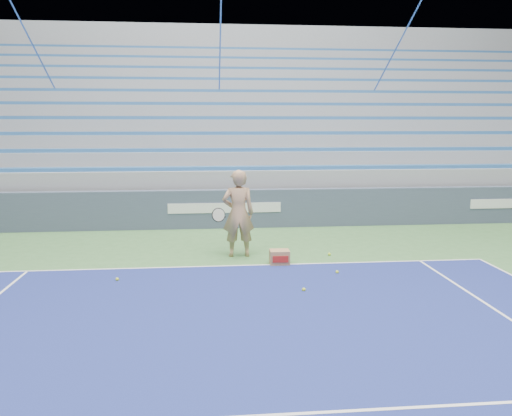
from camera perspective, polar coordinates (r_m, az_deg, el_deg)
The scene contains 9 objects.
sponsor_barrier at distance 14.32m, azimuth -3.60°, elevation -0.08°, with size 30.00×0.32×1.10m.
bleachers at distance 19.85m, azimuth -4.19°, elevation 7.85°, with size 31.00×9.15×7.30m.
tennis_player at distance 11.12m, azimuth -2.06°, elevation -0.62°, with size 0.97×0.86×1.96m.
ball_box at distance 10.65m, azimuth 2.71°, elevation -5.65°, with size 0.42×0.33×0.31m.
tennis_ball_0 at distance 11.48m, azimuth 8.38°, elevation -5.23°, with size 0.07×0.07×0.07m, color #D2E92F.
tennis_ball_1 at distance 9.05m, azimuth 5.49°, elevation -9.26°, with size 0.07×0.07×0.07m, color #D2E92F.
tennis_ball_2 at distance 11.17m, azimuth 1.71°, elevation -5.55°, with size 0.07×0.07×0.07m, color #D2E92F.
tennis_ball_3 at distance 10.16m, azimuth 9.26°, elevation -7.23°, with size 0.07×0.07×0.07m, color #D2E92F.
tennis_ball_4 at distance 9.93m, azimuth -15.57°, elevation -7.86°, with size 0.07×0.07×0.07m, color #D2E92F.
Camera 1 is at (-0.42, 1.77, 2.95)m, focal length 35.00 mm.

